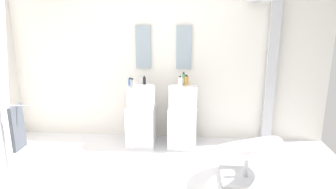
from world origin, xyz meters
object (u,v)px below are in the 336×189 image
object	(u,v)px
towel_rack	(15,129)
soap_bottle_green	(183,79)
soap_bottle_blue	(130,82)
soap_bottle_amber	(186,80)
lounge_chair	(247,153)
soap_bottle_black	(144,81)
soap_bottle_white	(180,83)
soap_bottle_grey	(132,83)
pedestal_sink_right	(182,117)
shower_column	(270,71)
pedestal_sink_left	(141,116)

from	to	relation	value
towel_rack	soap_bottle_green	bearing A→B (deg)	35.19
soap_bottle_blue	soap_bottle_amber	distance (m)	0.80
lounge_chair	soap_bottle_amber	size ratio (longest dim) A/B	7.20
soap_bottle_blue	soap_bottle_green	size ratio (longest dim) A/B	0.67
soap_bottle_black	soap_bottle_green	xyz separation A→B (m)	(0.56, 0.02, 0.03)
soap_bottle_white	soap_bottle_amber	bearing A→B (deg)	68.65
soap_bottle_blue	soap_bottle_grey	size ratio (longest dim) A/B	0.94
lounge_chair	soap_bottle_blue	size ratio (longest dim) A/B	8.81
soap_bottle_grey	soap_bottle_amber	bearing A→B (deg)	15.29
soap_bottle_grey	lounge_chair	bearing A→B (deg)	-29.99
towel_rack	soap_bottle_grey	world-z (taller)	soap_bottle_grey
pedestal_sink_right	soap_bottle_amber	xyz separation A→B (m)	(0.05, 0.12, 0.50)
shower_column	soap_bottle_green	distance (m)	1.25
pedestal_sink_right	towel_rack	size ratio (longest dim) A/B	1.03
pedestal_sink_left	soap_bottle_black	size ratio (longest dim) A/B	7.98
shower_column	soap_bottle_green	bearing A→B (deg)	-174.00
pedestal_sink_left	soap_bottle_grey	world-z (taller)	soap_bottle_grey
pedestal_sink_right	shower_column	world-z (taller)	shower_column
soap_bottle_white	soap_bottle_grey	distance (m)	0.66
lounge_chair	soap_bottle_white	world-z (taller)	soap_bottle_white
lounge_chair	soap_bottle_grey	bearing A→B (deg)	150.01
soap_bottle_black	soap_bottle_blue	world-z (taller)	soap_bottle_black
soap_bottle_amber	soap_bottle_grey	distance (m)	0.77
lounge_chair	soap_bottle_blue	world-z (taller)	soap_bottle_blue
soap_bottle_grey	soap_bottle_white	bearing A→B (deg)	-0.62
soap_bottle_black	soap_bottle_green	bearing A→B (deg)	1.91
lounge_chair	soap_bottle_green	distance (m)	1.44
towel_rack	soap_bottle_green	world-z (taller)	soap_bottle_green
lounge_chair	soap_bottle_black	size ratio (longest dim) A/B	8.67
pedestal_sink_right	lounge_chair	world-z (taller)	pedestal_sink_right
soap_bottle_blue	soap_bottle_grey	world-z (taller)	soap_bottle_grey
towel_rack	soap_bottle_white	distance (m)	2.07
shower_column	soap_bottle_grey	world-z (taller)	shower_column
pedestal_sink_left	lounge_chair	xyz separation A→B (m)	(1.35, -0.92, -0.09)
soap_bottle_white	soap_bottle_green	size ratio (longest dim) A/B	0.96
soap_bottle_black	soap_bottle_white	world-z (taller)	soap_bottle_white
soap_bottle_black	soap_bottle_blue	bearing A→B (deg)	-145.79
soap_bottle_green	shower_column	bearing A→B (deg)	6.00
soap_bottle_black	soap_bottle_blue	xyz separation A→B (m)	(-0.18, -0.13, -0.00)
pedestal_sink_right	soap_bottle_white	bearing A→B (deg)	-109.38
soap_bottle_amber	pedestal_sink_right	bearing A→B (deg)	-112.94
shower_column	soap_bottle_white	distance (m)	1.33
shower_column	soap_bottle_amber	bearing A→B (deg)	-172.77
lounge_chair	soap_bottle_white	size ratio (longest dim) A/B	6.17
soap_bottle_amber	soap_bottle_grey	bearing A→B (deg)	-164.71
lounge_chair	soap_bottle_blue	distance (m)	1.85
pedestal_sink_left	soap_bottle_blue	xyz separation A→B (m)	(-0.14, -0.01, 0.49)
pedestal_sink_left	soap_bottle_black	world-z (taller)	soap_bottle_black
towel_rack	soap_bottle_black	size ratio (longest dim) A/B	7.74
soap_bottle_black	soap_bottle_grey	xyz separation A→B (m)	(-0.14, -0.21, 0.00)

